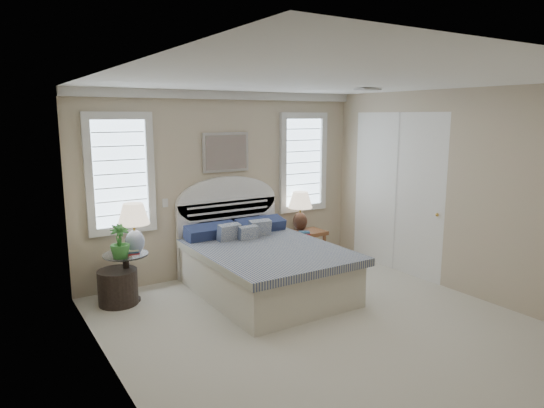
% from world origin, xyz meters
% --- Properties ---
extents(floor, '(4.50, 5.00, 0.01)m').
position_xyz_m(floor, '(0.00, 0.00, 0.00)').
color(floor, beige).
rests_on(floor, ground).
extents(ceiling, '(4.50, 5.00, 0.01)m').
position_xyz_m(ceiling, '(0.00, 0.00, 2.70)').
color(ceiling, white).
rests_on(ceiling, wall_back).
extents(wall_back, '(4.50, 0.02, 2.70)m').
position_xyz_m(wall_back, '(0.00, 2.50, 1.35)').
color(wall_back, '#C0A990').
rests_on(wall_back, floor).
extents(wall_left, '(0.02, 5.00, 2.70)m').
position_xyz_m(wall_left, '(-2.25, 0.00, 1.35)').
color(wall_left, '#C0A990').
rests_on(wall_left, floor).
extents(wall_right, '(0.02, 5.00, 2.70)m').
position_xyz_m(wall_right, '(2.25, 0.00, 1.35)').
color(wall_right, '#C0A990').
rests_on(wall_right, floor).
extents(crown_molding, '(4.50, 0.08, 0.12)m').
position_xyz_m(crown_molding, '(0.00, 2.46, 2.64)').
color(crown_molding, silver).
rests_on(crown_molding, wall_back).
extents(hvac_vent, '(0.30, 0.20, 0.02)m').
position_xyz_m(hvac_vent, '(1.20, 0.80, 2.68)').
color(hvac_vent, '#B2B2B2').
rests_on(hvac_vent, ceiling).
extents(switch_plate, '(0.08, 0.01, 0.12)m').
position_xyz_m(switch_plate, '(-0.95, 2.48, 1.15)').
color(switch_plate, silver).
rests_on(switch_plate, wall_back).
extents(window_left, '(0.90, 0.06, 1.60)m').
position_xyz_m(window_left, '(-1.55, 2.48, 1.60)').
color(window_left, silver).
rests_on(window_left, wall_back).
extents(window_right, '(0.90, 0.06, 1.60)m').
position_xyz_m(window_right, '(1.40, 2.48, 1.60)').
color(window_right, silver).
rests_on(window_right, wall_back).
extents(painting, '(0.74, 0.04, 0.58)m').
position_xyz_m(painting, '(0.00, 2.46, 1.82)').
color(painting, silver).
rests_on(painting, wall_back).
extents(closet_door, '(0.02, 1.80, 2.40)m').
position_xyz_m(closet_door, '(2.23, 1.20, 1.20)').
color(closet_door, white).
rests_on(closet_door, floor).
extents(bed, '(1.72, 2.28, 1.47)m').
position_xyz_m(bed, '(0.00, 1.46, 0.39)').
color(bed, beige).
rests_on(bed, floor).
extents(side_table_left, '(0.56, 0.56, 0.63)m').
position_xyz_m(side_table_left, '(-1.65, 2.05, 0.39)').
color(side_table_left, black).
rests_on(side_table_left, floor).
extents(nightstand_right, '(0.50, 0.40, 0.53)m').
position_xyz_m(nightstand_right, '(1.30, 2.15, 0.39)').
color(nightstand_right, brown).
rests_on(nightstand_right, floor).
extents(floor_pot, '(0.53, 0.53, 0.45)m').
position_xyz_m(floor_pot, '(-1.77, 2.02, 0.22)').
color(floor_pot, black).
rests_on(floor_pot, floor).
extents(lamp_left, '(0.50, 0.50, 0.65)m').
position_xyz_m(lamp_left, '(-1.53, 2.03, 1.02)').
color(lamp_left, silver).
rests_on(lamp_left, side_table_left).
extents(lamp_right, '(0.42, 0.42, 0.63)m').
position_xyz_m(lamp_right, '(1.23, 2.29, 0.91)').
color(lamp_right, black).
rests_on(lamp_right, nightstand_right).
extents(potted_plant, '(0.25, 0.25, 0.42)m').
position_xyz_m(potted_plant, '(-1.75, 1.89, 0.84)').
color(potted_plant, '#30742E').
rests_on(potted_plant, side_table_left).
extents(books_left, '(0.17, 0.13, 0.06)m').
position_xyz_m(books_left, '(-1.58, 1.98, 0.66)').
color(books_left, '#A32829').
rests_on(books_left, side_table_left).
extents(books_right, '(0.21, 0.18, 0.05)m').
position_xyz_m(books_right, '(1.10, 2.00, 0.55)').
color(books_right, '#A32829').
rests_on(books_right, nightstand_right).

